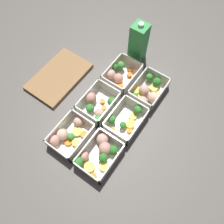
{
  "coord_description": "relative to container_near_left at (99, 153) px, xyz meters",
  "views": [
    {
      "loc": [
        -0.33,
        -0.23,
        0.83
      ],
      "look_at": [
        0.0,
        0.0,
        0.02
      ],
      "focal_mm": 35.0,
      "sensor_mm": 36.0,
      "label": 1
    }
  ],
  "objects": [
    {
      "name": "ground_plane",
      "position": [
        0.17,
        0.06,
        -0.03
      ],
      "size": [
        4.0,
        4.0,
        0.0
      ],
      "primitive_type": "plane",
      "color": "#56514C"
    },
    {
      "name": "container_near_left",
      "position": [
        0.0,
        0.0,
        0.0
      ],
      "size": [
        0.17,
        0.13,
        0.06
      ],
      "color": "silver",
      "rests_on": "ground_plane"
    },
    {
      "name": "container_near_center",
      "position": [
        0.17,
        -0.01,
        -0.0
      ],
      "size": [
        0.16,
        0.13,
        0.06
      ],
      "color": "silver",
      "rests_on": "ground_plane"
    },
    {
      "name": "container_near_right",
      "position": [
        0.34,
        -0.01,
        -0.0
      ],
      "size": [
        0.18,
        0.14,
        0.06
      ],
      "color": "silver",
      "rests_on": "ground_plane"
    },
    {
      "name": "container_far_left",
      "position": [
        -0.01,
        0.14,
        -0.0
      ],
      "size": [
        0.17,
        0.13,
        0.06
      ],
      "color": "silver",
      "rests_on": "ground_plane"
    },
    {
      "name": "container_far_center",
      "position": [
        0.16,
        0.12,
        0.0
      ],
      "size": [
        0.17,
        0.14,
        0.06
      ],
      "color": "silver",
      "rests_on": "ground_plane"
    },
    {
      "name": "container_far_right",
      "position": [
        0.35,
        0.14,
        -0.0
      ],
      "size": [
        0.17,
        0.13,
        0.06
      ],
      "color": "silver",
      "rests_on": "ground_plane"
    },
    {
      "name": "juice_carton",
      "position": [
        0.49,
        0.14,
        0.07
      ],
      "size": [
        0.07,
        0.07,
        0.2
      ],
      "color": "green",
      "rests_on": "ground_plane"
    },
    {
      "name": "cutting_board",
      "position": [
        0.19,
        0.37,
        -0.02
      ],
      "size": [
        0.28,
        0.18,
        0.02
      ],
      "color": "olive",
      "rests_on": "ground_plane"
    }
  ]
}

